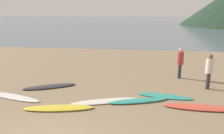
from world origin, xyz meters
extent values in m
cube|color=#8C7559|center=(0.00, 10.00, -0.10)|extent=(120.00, 120.00, 0.20)
cube|color=slate|center=(0.00, 65.63, 0.00)|extent=(140.00, 100.00, 0.01)
ellipsoid|color=white|center=(-2.68, 3.68, 0.03)|extent=(2.70, 1.16, 0.07)
ellipsoid|color=#333338|center=(-1.72, 5.04, 0.05)|extent=(2.39, 1.56, 0.09)
ellipsoid|color=yellow|center=(-0.43, 2.87, 0.05)|extent=(2.58, 1.03, 0.09)
ellipsoid|color=silver|center=(1.09, 3.73, 0.03)|extent=(2.64, 1.41, 0.07)
ellipsoid|color=teal|center=(2.38, 3.94, 0.05)|extent=(2.42, 1.22, 0.09)
ellipsoid|color=teal|center=(3.45, 4.62, 0.03)|extent=(2.29, 0.87, 0.06)
ellipsoid|color=#D84C38|center=(4.64, 3.64, 0.05)|extent=(2.69, 0.67, 0.09)
cylinder|color=#2D2D38|center=(4.42, 7.38, 0.37)|extent=(0.18, 0.18, 0.74)
cylinder|color=#9E3338|center=(4.42, 7.38, 1.06)|extent=(0.32, 0.32, 0.64)
sphere|color=tan|center=(4.42, 7.38, 1.48)|extent=(0.21, 0.21, 0.21)
cylinder|color=#2D2D38|center=(5.44, 5.87, 0.37)|extent=(0.18, 0.18, 0.74)
cylinder|color=beige|center=(5.44, 5.87, 1.06)|extent=(0.32, 0.32, 0.64)
sphere|color=brown|center=(5.44, 5.87, 1.49)|extent=(0.21, 0.21, 0.21)
camera|label=1|loc=(2.51, -4.22, 3.48)|focal=35.92mm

